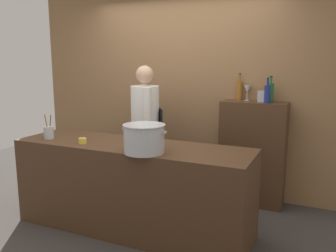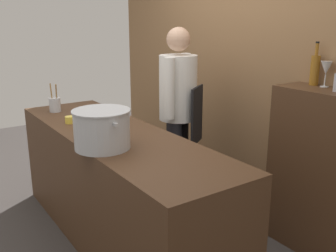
{
  "view_description": "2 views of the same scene",
  "coord_description": "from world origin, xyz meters",
  "px_view_note": "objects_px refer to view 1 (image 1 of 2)",
  "views": [
    {
      "loc": [
        1.75,
        -2.96,
        1.73
      ],
      "look_at": [
        0.28,
        0.27,
        1.06
      ],
      "focal_mm": 37.79,
      "sensor_mm": 36.0,
      "label": 1
    },
    {
      "loc": [
        2.51,
        -1.24,
        1.73
      ],
      "look_at": [
        0.07,
        0.43,
        0.9
      ],
      "focal_mm": 41.16,
      "sensor_mm": 36.0,
      "label": 2
    }
  ],
  "objects_px": {
    "wine_bottle_cobalt": "(267,94)",
    "wine_bottle_green": "(270,92)",
    "utensil_crock": "(49,132)",
    "wine_glass_wide": "(247,89)",
    "spice_tin_silver": "(262,97)",
    "stockpot_large": "(144,139)",
    "wine_bottle_amber": "(239,90)",
    "butter_jar": "(82,141)",
    "chef": "(146,124)"
  },
  "relations": [
    {
      "from": "stockpot_large",
      "to": "utensil_crock",
      "type": "relative_size",
      "value": 1.67
    },
    {
      "from": "chef",
      "to": "wine_bottle_green",
      "type": "height_order",
      "value": "chef"
    },
    {
      "from": "chef",
      "to": "butter_jar",
      "type": "bearing_deg",
      "value": 132.55
    },
    {
      "from": "wine_bottle_cobalt",
      "to": "spice_tin_silver",
      "type": "bearing_deg",
      "value": 128.51
    },
    {
      "from": "utensil_crock",
      "to": "wine_bottle_cobalt",
      "type": "distance_m",
      "value": 2.43
    },
    {
      "from": "wine_bottle_cobalt",
      "to": "spice_tin_silver",
      "type": "height_order",
      "value": "wine_bottle_cobalt"
    },
    {
      "from": "wine_bottle_amber",
      "to": "wine_bottle_cobalt",
      "type": "relative_size",
      "value": 1.13
    },
    {
      "from": "chef",
      "to": "utensil_crock",
      "type": "distance_m",
      "value": 1.14
    },
    {
      "from": "wine_bottle_green",
      "to": "stockpot_large",
      "type": "bearing_deg",
      "value": -120.8
    },
    {
      "from": "butter_jar",
      "to": "spice_tin_silver",
      "type": "relative_size",
      "value": 0.62
    },
    {
      "from": "utensil_crock",
      "to": "wine_bottle_green",
      "type": "relative_size",
      "value": 0.88
    },
    {
      "from": "stockpot_large",
      "to": "wine_bottle_green",
      "type": "height_order",
      "value": "wine_bottle_green"
    },
    {
      "from": "butter_jar",
      "to": "wine_bottle_cobalt",
      "type": "bearing_deg",
      "value": 39.25
    },
    {
      "from": "chef",
      "to": "wine_bottle_green",
      "type": "distance_m",
      "value": 1.51
    },
    {
      "from": "stockpot_large",
      "to": "utensil_crock",
      "type": "distance_m",
      "value": 1.2
    },
    {
      "from": "wine_bottle_amber",
      "to": "spice_tin_silver",
      "type": "bearing_deg",
      "value": -16.66
    },
    {
      "from": "utensil_crock",
      "to": "wine_bottle_amber",
      "type": "height_order",
      "value": "wine_bottle_amber"
    },
    {
      "from": "wine_bottle_green",
      "to": "spice_tin_silver",
      "type": "distance_m",
      "value": 0.11
    },
    {
      "from": "wine_bottle_amber",
      "to": "wine_glass_wide",
      "type": "xyz_separation_m",
      "value": [
        0.1,
        -0.0,
        0.02
      ]
    },
    {
      "from": "wine_bottle_amber",
      "to": "wine_glass_wide",
      "type": "height_order",
      "value": "wine_bottle_amber"
    },
    {
      "from": "butter_jar",
      "to": "wine_bottle_amber",
      "type": "bearing_deg",
      "value": 50.31
    },
    {
      "from": "wine_bottle_green",
      "to": "spice_tin_silver",
      "type": "relative_size",
      "value": 2.38
    },
    {
      "from": "spice_tin_silver",
      "to": "chef",
      "type": "bearing_deg",
      "value": -161.35
    },
    {
      "from": "stockpot_large",
      "to": "butter_jar",
      "type": "height_order",
      "value": "stockpot_large"
    },
    {
      "from": "wine_bottle_cobalt",
      "to": "wine_bottle_green",
      "type": "height_order",
      "value": "wine_bottle_green"
    },
    {
      "from": "butter_jar",
      "to": "wine_bottle_green",
      "type": "relative_size",
      "value": 0.26
    },
    {
      "from": "utensil_crock",
      "to": "butter_jar",
      "type": "bearing_deg",
      "value": -4.39
    },
    {
      "from": "wine_bottle_amber",
      "to": "spice_tin_silver",
      "type": "height_order",
      "value": "wine_bottle_amber"
    },
    {
      "from": "stockpot_large",
      "to": "wine_bottle_amber",
      "type": "height_order",
      "value": "wine_bottle_amber"
    },
    {
      "from": "chef",
      "to": "wine_bottle_green",
      "type": "bearing_deg",
      "value": -106.65
    },
    {
      "from": "butter_jar",
      "to": "wine_glass_wide",
      "type": "distance_m",
      "value": 2.02
    },
    {
      "from": "spice_tin_silver",
      "to": "wine_bottle_green",
      "type": "bearing_deg",
      "value": 14.22
    },
    {
      "from": "wine_glass_wide",
      "to": "stockpot_large",
      "type": "bearing_deg",
      "value": -111.24
    },
    {
      "from": "wine_bottle_cobalt",
      "to": "wine_bottle_green",
      "type": "relative_size",
      "value": 0.95
    },
    {
      "from": "utensil_crock",
      "to": "spice_tin_silver",
      "type": "distance_m",
      "value": 2.41
    },
    {
      "from": "utensil_crock",
      "to": "wine_bottle_cobalt",
      "type": "relative_size",
      "value": 0.92
    },
    {
      "from": "wine_bottle_green",
      "to": "wine_glass_wide",
      "type": "height_order",
      "value": "wine_bottle_green"
    },
    {
      "from": "wine_bottle_green",
      "to": "wine_glass_wide",
      "type": "bearing_deg",
      "value": 168.63
    },
    {
      "from": "wine_bottle_cobalt",
      "to": "wine_glass_wide",
      "type": "bearing_deg",
      "value": 146.31
    },
    {
      "from": "wine_bottle_amber",
      "to": "chef",
      "type": "bearing_deg",
      "value": -152.73
    },
    {
      "from": "butter_jar",
      "to": "wine_bottle_cobalt",
      "type": "height_order",
      "value": "wine_bottle_cobalt"
    },
    {
      "from": "stockpot_large",
      "to": "wine_glass_wide",
      "type": "height_order",
      "value": "wine_glass_wide"
    },
    {
      "from": "wine_bottle_amber",
      "to": "stockpot_large",
      "type": "bearing_deg",
      "value": -107.99
    },
    {
      "from": "wine_bottle_cobalt",
      "to": "wine_glass_wide",
      "type": "xyz_separation_m",
      "value": [
        -0.26,
        0.18,
        0.03
      ]
    },
    {
      "from": "utensil_crock",
      "to": "wine_glass_wide",
      "type": "height_order",
      "value": "wine_glass_wide"
    },
    {
      "from": "stockpot_large",
      "to": "wine_bottle_cobalt",
      "type": "bearing_deg",
      "value": 57.51
    },
    {
      "from": "butter_jar",
      "to": "stockpot_large",
      "type": "bearing_deg",
      "value": -3.7
    },
    {
      "from": "chef",
      "to": "utensil_crock",
      "type": "bearing_deg",
      "value": 108.41
    },
    {
      "from": "wine_glass_wide",
      "to": "spice_tin_silver",
      "type": "height_order",
      "value": "wine_glass_wide"
    },
    {
      "from": "wine_bottle_cobalt",
      "to": "stockpot_large",
      "type": "bearing_deg",
      "value": -122.49
    }
  ]
}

